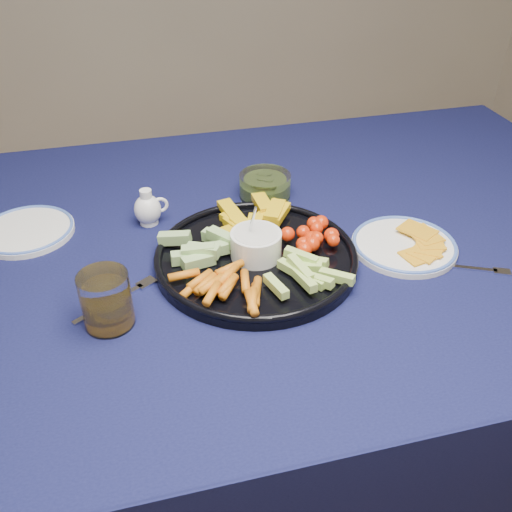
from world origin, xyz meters
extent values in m
plane|color=brown|center=(0.00, 0.00, 0.00)|extent=(4.00, 4.00, 0.00)
cylinder|color=#512B1B|center=(0.72, 0.42, 0.35)|extent=(0.07, 0.07, 0.70)
cube|color=#512B1B|center=(0.00, 0.00, 0.72)|extent=(1.60, 1.00, 0.04)
cube|color=#0D1036|center=(0.00, 0.00, 0.74)|extent=(1.66, 1.06, 0.01)
cube|color=#0D1036|center=(0.00, 0.53, 0.60)|extent=(1.66, 0.01, 0.30)
cylinder|color=black|center=(-0.05, -0.10, 0.75)|extent=(0.38, 0.38, 0.02)
torus|color=black|center=(-0.05, -0.10, 0.77)|extent=(0.38, 0.38, 0.01)
cylinder|color=white|center=(-0.05, -0.10, 0.79)|extent=(0.09, 0.09, 0.05)
cylinder|color=silver|center=(-0.05, -0.10, 0.81)|extent=(0.08, 0.08, 0.01)
cylinder|color=white|center=(-0.23, 0.10, 0.75)|extent=(0.04, 0.04, 0.01)
ellipsoid|color=white|center=(-0.23, 0.10, 0.78)|extent=(0.06, 0.06, 0.06)
cylinder|color=white|center=(-0.23, 0.10, 0.81)|extent=(0.02, 0.02, 0.02)
torus|color=white|center=(-0.20, 0.10, 0.79)|extent=(0.03, 0.01, 0.03)
torus|color=#476AC7|center=(-0.23, 0.10, 0.80)|extent=(0.03, 0.03, 0.00)
cylinder|color=silver|center=(0.04, 0.15, 0.77)|extent=(0.11, 0.11, 0.05)
cylinder|color=#4F6B1E|center=(0.04, 0.15, 0.76)|extent=(0.09, 0.09, 0.03)
cylinder|color=white|center=(0.24, -0.12, 0.75)|extent=(0.20, 0.20, 0.01)
torus|color=#476AC7|center=(0.24, -0.12, 0.76)|extent=(0.20, 0.20, 0.01)
cylinder|color=silver|center=(-0.32, -0.20, 0.79)|extent=(0.08, 0.08, 0.10)
cylinder|color=gold|center=(-0.32, -0.20, 0.77)|extent=(0.07, 0.07, 0.05)
cube|color=silver|center=(-0.32, -0.15, 0.75)|extent=(0.12, 0.08, 0.00)
cube|color=silver|center=(-0.25, -0.11, 0.75)|extent=(0.04, 0.04, 0.00)
cube|color=silver|center=(0.32, -0.21, 0.75)|extent=(0.11, 0.06, 0.00)
cube|color=silver|center=(0.38, -0.24, 0.75)|extent=(0.04, 0.03, 0.00)
cylinder|color=white|center=(-0.47, 0.12, 0.75)|extent=(0.19, 0.19, 0.01)
torus|color=#476AC7|center=(-0.47, 0.12, 0.76)|extent=(0.18, 0.18, 0.01)
camera|label=1|loc=(-0.26, -0.93, 1.37)|focal=40.00mm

